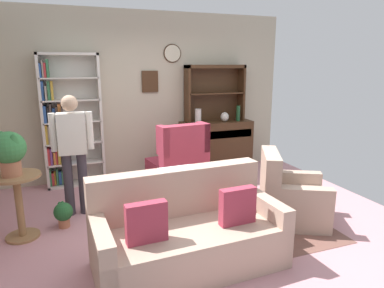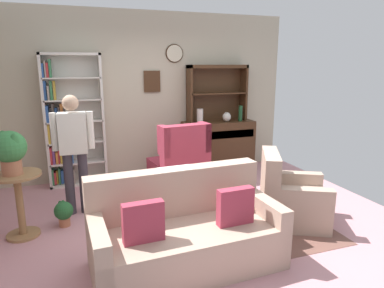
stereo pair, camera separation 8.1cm
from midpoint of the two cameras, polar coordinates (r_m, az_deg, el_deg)
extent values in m
cube|color=#C68C93|center=(4.39, -0.87, -12.97)|extent=(5.40, 4.60, 0.02)
cube|color=#BCB299|center=(6.02, -7.77, 8.05)|extent=(5.00, 0.06, 2.80)
cylinder|color=beige|center=(6.06, -3.71, 14.90)|extent=(0.28, 0.03, 0.28)
torus|color=#382314|center=(6.06, -3.71, 14.90)|extent=(0.31, 0.02, 0.31)
cube|color=#422816|center=(5.96, -7.44, 10.33)|extent=(0.28, 0.03, 0.36)
cube|color=brown|center=(4.20, 3.20, -14.06)|extent=(2.71, 1.68, 0.01)
cube|color=silver|center=(5.73, -24.01, 3.25)|extent=(0.04, 0.30, 2.10)
cube|color=silver|center=(5.73, -15.41, 3.92)|extent=(0.04, 0.30, 2.10)
cube|color=silver|center=(5.65, -20.53, 13.94)|extent=(0.90, 0.30, 0.04)
cube|color=silver|center=(5.96, -18.94, -6.21)|extent=(0.90, 0.30, 0.04)
cube|color=silver|center=(5.86, -19.73, 3.81)|extent=(0.90, 0.01, 2.10)
cube|color=silver|center=(5.86, -19.20, -2.91)|extent=(0.86, 0.30, 0.02)
cube|color=#337247|center=(5.90, -22.91, -5.16)|extent=(0.03, 0.16, 0.25)
cube|color=#B22D33|center=(5.91, -22.58, -5.36)|extent=(0.03, 0.14, 0.20)
cube|color=gold|center=(5.91, -22.27, -5.26)|extent=(0.03, 0.10, 0.21)
cube|color=#337247|center=(5.90, -21.96, -5.03)|extent=(0.02, 0.15, 0.26)
cube|color=#284C8C|center=(5.90, -21.54, -5.23)|extent=(0.04, 0.11, 0.21)
cube|color=#337247|center=(5.90, -21.12, -5.25)|extent=(0.03, 0.13, 0.20)
cube|color=#3F3833|center=(5.90, -20.73, -5.23)|extent=(0.03, 0.11, 0.20)
cube|color=gray|center=(5.89, -20.36, -4.79)|extent=(0.03, 0.17, 0.28)
cube|color=gray|center=(5.90, -19.90, -5.03)|extent=(0.04, 0.21, 0.23)
cube|color=silver|center=(5.78, -19.45, 0.30)|extent=(0.86, 0.30, 0.02)
cube|color=#B22D33|center=(5.81, -23.18, -1.88)|extent=(0.03, 0.17, 0.27)
cube|color=#723F7F|center=(5.81, -22.82, -1.92)|extent=(0.03, 0.15, 0.26)
cube|color=#CC7233|center=(5.82, -22.35, -2.20)|extent=(0.04, 0.14, 0.19)
cube|color=#B22D33|center=(5.80, -22.07, -1.81)|extent=(0.02, 0.14, 0.27)
cube|color=gold|center=(5.80, -21.70, -1.76)|extent=(0.04, 0.12, 0.27)
cube|color=#CC7233|center=(5.80, -21.29, -1.72)|extent=(0.03, 0.14, 0.27)
cube|color=#337247|center=(5.80, -20.86, -1.86)|extent=(0.04, 0.14, 0.24)
cube|color=#3F3833|center=(5.80, -20.47, -1.72)|extent=(0.02, 0.20, 0.26)
cube|color=#284C8C|center=(5.81, -20.12, -1.92)|extent=(0.03, 0.20, 0.21)
cube|color=silver|center=(5.71, -19.71, 3.59)|extent=(0.86, 0.30, 0.02)
cube|color=gold|center=(5.74, -23.49, 1.48)|extent=(0.03, 0.16, 0.30)
cube|color=gray|center=(5.74, -23.13, 1.43)|extent=(0.03, 0.15, 0.28)
cube|color=#CC7233|center=(5.73, -22.62, 1.38)|extent=(0.04, 0.21, 0.26)
cube|color=#3F3833|center=(5.74, -22.11, 1.14)|extent=(0.04, 0.20, 0.20)
cube|color=#CC7233|center=(5.73, -21.65, 1.44)|extent=(0.03, 0.23, 0.26)
cube|color=#B22D33|center=(5.73, -21.29, 1.46)|extent=(0.04, 0.16, 0.25)
cube|color=silver|center=(5.67, -19.97, 6.95)|extent=(0.86, 0.30, 0.02)
cube|color=#284C8C|center=(5.69, -23.74, 4.61)|extent=(0.04, 0.23, 0.26)
cube|color=#3F3833|center=(5.69, -23.26, 4.49)|extent=(0.03, 0.14, 0.22)
cube|color=#3F3833|center=(5.68, -22.93, 4.82)|extent=(0.03, 0.22, 0.28)
cube|color=#284C8C|center=(5.68, -22.45, 4.51)|extent=(0.04, 0.15, 0.21)
cube|color=#3F3833|center=(5.68, -22.08, 4.66)|extent=(0.02, 0.21, 0.24)
cube|color=#CC7233|center=(5.68, -21.67, 4.88)|extent=(0.04, 0.12, 0.27)
cube|color=#3F3833|center=(5.68, -21.25, 4.61)|extent=(0.03, 0.20, 0.21)
cube|color=silver|center=(5.65, -20.24, 10.34)|extent=(0.86, 0.30, 0.02)
cube|color=#284C8C|center=(5.65, -24.09, 8.14)|extent=(0.04, 0.14, 0.29)
cube|color=gray|center=(5.65, -23.61, 7.83)|extent=(0.03, 0.21, 0.22)
cube|color=#337247|center=(5.65, -23.23, 8.21)|extent=(0.04, 0.12, 0.29)
cube|color=gold|center=(5.65, -22.76, 8.25)|extent=(0.03, 0.11, 0.28)
cube|color=#284C8C|center=(5.64, -24.42, 11.14)|extent=(0.03, 0.19, 0.21)
cube|color=gray|center=(5.64, -24.09, 11.39)|extent=(0.02, 0.20, 0.25)
cube|color=#B22D33|center=(5.64, -23.77, 11.23)|extent=(0.03, 0.20, 0.21)
cube|color=#337247|center=(5.63, -23.40, 11.53)|extent=(0.03, 0.19, 0.27)
cube|color=#422816|center=(6.27, 3.68, 0.11)|extent=(1.30, 0.45, 0.82)
cube|color=#422816|center=(6.02, -0.95, -4.96)|extent=(0.06, 0.06, 0.10)
cube|color=#422816|center=(6.50, 9.10, -3.76)|extent=(0.06, 0.06, 0.10)
cube|color=#422816|center=(6.34, -2.00, -4.04)|extent=(0.06, 0.06, 0.10)
cube|color=#422816|center=(6.80, 7.66, -2.97)|extent=(0.06, 0.06, 0.10)
cube|color=#352012|center=(6.03, 4.55, 1.56)|extent=(1.20, 0.01, 0.14)
cube|color=#422816|center=(6.01, -1.18, 8.35)|extent=(0.04, 0.26, 1.00)
cube|color=#422816|center=(6.44, 7.87, 8.55)|extent=(0.04, 0.26, 1.00)
cube|color=#422816|center=(6.18, 3.56, 12.82)|extent=(1.10, 0.26, 0.06)
cube|color=#422816|center=(6.20, 3.50, 8.48)|extent=(1.06, 0.26, 0.02)
cube|color=#422816|center=(6.32, 3.04, 8.57)|extent=(1.10, 0.01, 1.00)
cylinder|color=beige|center=(5.95, 0.62, 4.69)|extent=(0.11, 0.11, 0.25)
ellipsoid|color=beige|center=(6.17, 5.11, 4.55)|extent=(0.15, 0.15, 0.17)
cylinder|color=#194223|center=(6.26, 7.37, 5.14)|extent=(0.07, 0.07, 0.28)
cube|color=tan|center=(3.44, -1.12, -16.74)|extent=(1.84, 0.93, 0.42)
cube|color=tan|center=(3.52, -3.14, -7.90)|extent=(1.81, 0.28, 0.48)
cube|color=tan|center=(3.22, -15.66, -17.64)|extent=(0.18, 0.86, 0.60)
cube|color=tan|center=(3.75, 11.05, -12.78)|extent=(0.18, 0.86, 0.60)
cube|color=#A33347|center=(3.03, -8.40, -12.87)|extent=(0.36, 0.12, 0.36)
cube|color=#A33347|center=(3.34, 6.93, -10.26)|extent=(0.36, 0.12, 0.36)
cube|color=white|center=(3.44, -3.19, -4.14)|extent=(0.37, 0.20, 0.00)
cube|color=tan|center=(4.50, 16.04, -9.88)|extent=(1.04, 1.02, 0.40)
cube|color=tan|center=(4.31, 12.46, -4.47)|extent=(0.50, 0.75, 0.48)
cube|color=tan|center=(4.20, 16.74, -10.55)|extent=(0.76, 0.48, 0.55)
cube|color=tan|center=(4.76, 15.54, -7.62)|extent=(0.76, 0.48, 0.55)
cube|color=#A33347|center=(5.53, -3.03, -4.90)|extent=(0.88, 0.90, 0.42)
cube|color=#A33347|center=(5.13, -1.68, -0.24)|extent=(0.80, 0.30, 0.63)
cube|color=#A33347|center=(5.30, 1.42, 1.24)|extent=(0.14, 0.29, 0.44)
cube|color=#A33347|center=(5.01, -5.38, 0.49)|extent=(0.14, 0.29, 0.44)
cylinder|color=#997047|center=(4.23, -27.90, -4.77)|extent=(0.52, 0.52, 0.03)
cylinder|color=#997047|center=(4.35, -27.37, -9.48)|extent=(0.08, 0.08, 0.72)
cylinder|color=#997047|center=(4.48, -26.90, -13.56)|extent=(0.36, 0.36, 0.03)
cylinder|color=#AD6B4C|center=(4.19, -28.48, -3.59)|extent=(0.21, 0.21, 0.17)
sphere|color=#387F42|center=(4.13, -28.83, -0.56)|extent=(0.35, 0.35, 0.35)
ellipsoid|color=#387F42|center=(4.24, -29.62, 0.22)|extent=(0.10, 0.06, 0.25)
ellipsoid|color=#387F42|center=(4.02, -28.07, -0.23)|extent=(0.10, 0.06, 0.25)
cylinder|color=#AD6B4C|center=(4.52, -21.08, -12.21)|extent=(0.13, 0.13, 0.11)
sphere|color=#235B2D|center=(4.47, -21.23, -10.52)|extent=(0.22, 0.22, 0.22)
ellipsoid|color=#235B2D|center=(4.52, -21.71, -9.90)|extent=(0.07, 0.04, 0.16)
ellipsoid|color=#235B2D|center=(4.53, -21.29, -9.82)|extent=(0.07, 0.04, 0.16)
cylinder|color=#38333D|center=(4.72, -20.41, -6.40)|extent=(0.13, 0.13, 0.82)
cylinder|color=#38333D|center=(4.71, -18.21, -6.26)|extent=(0.13, 0.13, 0.82)
cube|color=silver|center=(4.55, -19.95, 1.67)|extent=(0.35, 0.22, 0.52)
sphere|color=tan|center=(4.49, -20.33, 6.42)|extent=(0.21, 0.21, 0.20)
cylinder|color=silver|center=(4.56, -22.73, 1.79)|extent=(0.08, 0.08, 0.48)
cylinder|color=silver|center=(4.54, -17.20, 2.18)|extent=(0.08, 0.08, 0.48)
cube|color=#422816|center=(4.13, -3.72, -8.44)|extent=(0.80, 0.50, 0.03)
cube|color=#422816|center=(3.94, -8.02, -13.01)|extent=(0.05, 0.05, 0.39)
cube|color=#422816|center=(4.14, 2.24, -11.55)|extent=(0.05, 0.05, 0.39)
cube|color=#422816|center=(4.33, -9.30, -10.55)|extent=(0.05, 0.05, 0.39)
cube|color=#422816|center=(4.51, 0.07, -9.37)|extent=(0.05, 0.05, 0.39)
cube|color=#CC7233|center=(4.06, -5.61, -8.48)|extent=(0.15, 0.11, 0.02)
cube|color=#CC7233|center=(4.06, -5.50, -8.12)|extent=(0.21, 0.12, 0.02)
camera|label=1|loc=(0.04, -90.54, -0.13)|focal=31.87mm
camera|label=2|loc=(0.04, 89.46, 0.13)|focal=31.87mm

